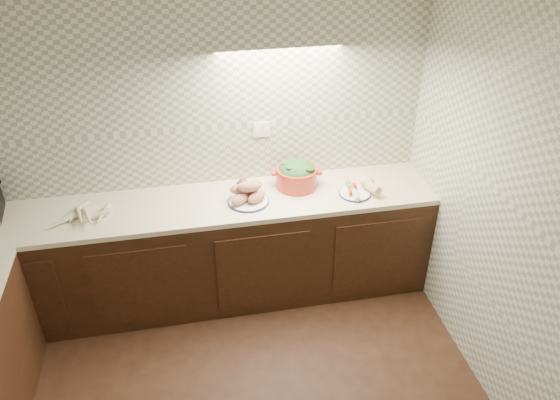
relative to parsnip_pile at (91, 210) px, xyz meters
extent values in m
cube|color=white|center=(0.74, -1.51, 1.64)|extent=(3.60, 3.60, 0.05)
cube|color=gray|center=(0.74, 0.26, 0.37)|extent=(3.60, 0.05, 2.60)
cube|color=gray|center=(2.52, -1.51, 0.37)|extent=(0.05, 3.60, 2.60)
cube|color=beige|center=(1.29, 0.28, 0.39)|extent=(0.13, 0.01, 0.12)
cube|color=black|center=(0.74, -0.01, -0.50)|extent=(3.60, 0.60, 0.86)
cube|color=beige|center=(0.74, -0.01, -0.05)|extent=(3.60, 0.60, 0.04)
cone|color=beige|center=(0.05, 0.05, -0.01)|extent=(0.13, 0.22, 0.05)
cone|color=beige|center=(0.05, 0.07, -0.01)|extent=(0.19, 0.17, 0.04)
cone|color=beige|center=(-0.07, -0.01, 0.00)|extent=(0.10, 0.23, 0.05)
cone|color=beige|center=(0.08, 0.03, -0.01)|extent=(0.09, 0.20, 0.04)
cone|color=beige|center=(0.06, 0.04, -0.01)|extent=(0.05, 0.20, 0.05)
cone|color=beige|center=(-0.15, -0.04, 0.00)|extent=(0.07, 0.20, 0.05)
cone|color=beige|center=(0.03, -0.08, 0.01)|extent=(0.08, 0.21, 0.05)
cone|color=beige|center=(0.05, -0.02, 0.02)|extent=(0.12, 0.19, 0.04)
cone|color=beige|center=(0.01, -0.01, 0.02)|extent=(0.10, 0.20, 0.05)
cylinder|color=#1A2046|center=(1.13, -0.06, -0.03)|extent=(0.31, 0.31, 0.01)
cylinder|color=white|center=(1.13, -0.06, -0.02)|extent=(0.29, 0.29, 0.02)
ellipsoid|color=#C06D65|center=(1.07, -0.09, 0.02)|extent=(0.18, 0.11, 0.08)
ellipsoid|color=#C06D65|center=(1.19, -0.08, 0.02)|extent=(0.18, 0.11, 0.08)
ellipsoid|color=#C06D65|center=(1.12, 0.00, 0.02)|extent=(0.18, 0.11, 0.08)
ellipsoid|color=#C06D65|center=(1.08, -0.03, 0.07)|extent=(0.18, 0.11, 0.08)
ellipsoid|color=#C06D65|center=(1.17, -0.01, 0.07)|extent=(0.18, 0.11, 0.08)
ellipsoid|color=#C06D65|center=(1.13, -0.07, 0.11)|extent=(0.18, 0.11, 0.08)
cylinder|color=black|center=(1.13, 0.11, -0.01)|extent=(0.14, 0.14, 0.05)
sphere|color=maroon|center=(1.12, 0.11, 0.04)|extent=(0.08, 0.08, 0.08)
sphere|color=white|center=(1.16, 0.12, 0.03)|extent=(0.05, 0.05, 0.05)
cylinder|color=#B4311D|center=(1.53, 0.10, 0.05)|extent=(0.36, 0.36, 0.16)
cube|color=#B4311D|center=(1.36, 0.12, 0.09)|extent=(0.05, 0.07, 0.03)
cube|color=#B4311D|center=(1.70, 0.07, 0.09)|extent=(0.05, 0.07, 0.03)
ellipsoid|color=#306528|center=(1.53, 0.10, 0.11)|extent=(0.28, 0.28, 0.16)
cylinder|color=#1A2046|center=(1.94, -0.11, -0.03)|extent=(0.24, 0.24, 0.01)
cylinder|color=white|center=(1.94, -0.11, -0.02)|extent=(0.23, 0.23, 0.02)
cone|color=#C15316|center=(1.92, -0.11, 0.00)|extent=(0.10, 0.13, 0.03)
cone|color=#C15316|center=(1.94, -0.09, 0.00)|extent=(0.09, 0.13, 0.03)
cone|color=#C15316|center=(1.94, -0.08, 0.00)|extent=(0.07, 0.14, 0.03)
cone|color=#C15316|center=(1.90, -0.09, 0.02)|extent=(0.08, 0.14, 0.03)
cylinder|color=silver|center=(1.92, -0.15, 0.00)|extent=(0.04, 0.16, 0.04)
cylinder|color=#3D722F|center=(1.92, -0.03, 0.00)|extent=(0.05, 0.10, 0.04)
camera|label=1|loc=(0.71, -3.44, 2.17)|focal=35.00mm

